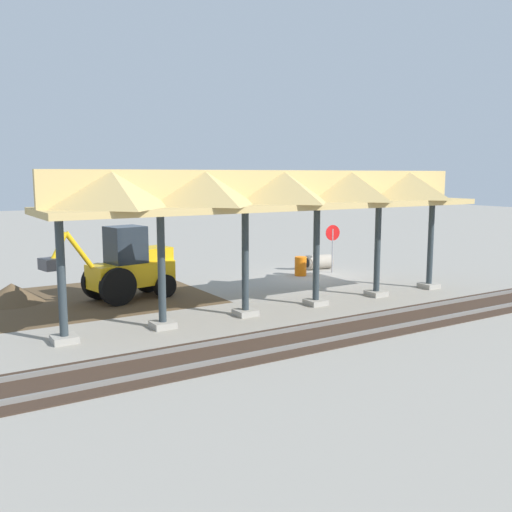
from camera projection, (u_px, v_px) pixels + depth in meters
ground_plane at (313, 276)px, 26.97m from camera, size 120.00×120.00×0.00m
dirt_work_zone at (73, 300)px, 21.68m from camera, size 10.05×7.00×0.01m
platform_canopy at (283, 192)px, 19.59m from camera, size 16.22×3.20×4.90m
rail_tracks at (455, 310)px, 20.09m from camera, size 60.00×2.58×0.15m
stop_sign at (333, 238)px, 27.62m from camera, size 0.75×0.16×2.34m
backhoe at (128, 266)px, 21.75m from camera, size 5.13×2.22×2.82m
dirt_mound at (12, 303)px, 21.34m from camera, size 4.74×4.74×1.46m
concrete_pipe at (318, 262)px, 28.84m from camera, size 1.41×0.88×0.73m
traffic_barrel at (301, 266)px, 26.99m from camera, size 0.56×0.56×0.90m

